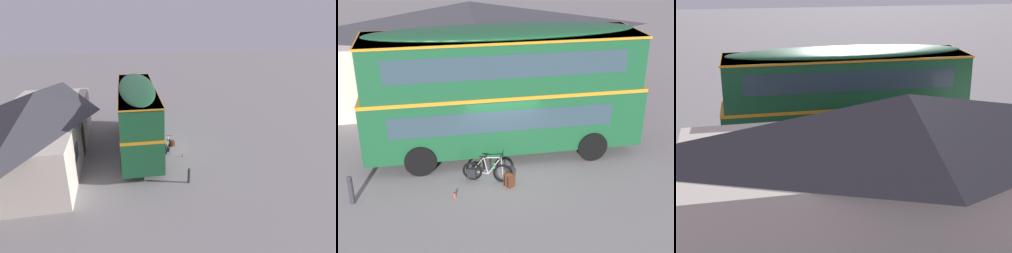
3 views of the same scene
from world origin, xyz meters
The scene contains 7 objects.
ground_plane centered at (0.00, 0.00, 0.00)m, with size 120.00×120.00×0.00m, color gray.
double_decker_bus centered at (0.18, 1.01, 2.64)m, with size 10.04×2.87×4.79m.
touring_bicycle centered at (-0.72, -1.05, 0.37)m, with size 1.67×0.66×1.00m.
backpack_on_ground centered at (0.01, -1.48, 0.26)m, with size 0.37×0.39×0.50m.
water_bottle_red_squeeze centered at (-1.81, -1.93, 0.10)m, with size 0.07×0.07×0.21m.
pub_building centered at (-0.49, 7.50, 2.38)m, with size 13.51×6.33×4.65m.
kerb_bollard centered at (-4.97, -1.73, 0.50)m, with size 0.16×0.16×0.97m.
Camera 1 is at (-18.26, 1.26, 9.02)m, focal length 28.98 mm.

